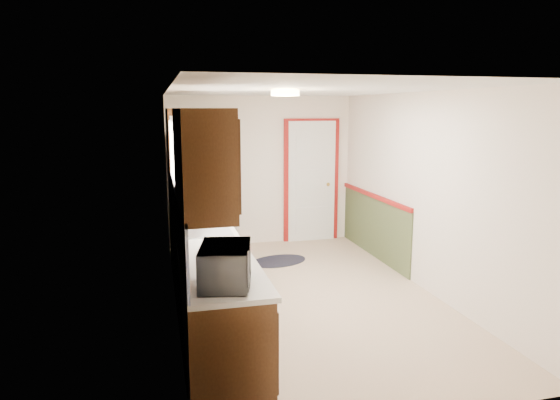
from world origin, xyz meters
TOP-DOWN VIEW (x-y plane):
  - room_shell at (0.00, 0.00)m, footprint 3.20×5.20m
  - kitchen_run at (-1.24, -0.29)m, footprint 0.63×4.00m
  - back_wall_trim at (0.99, 2.21)m, footprint 1.12×2.30m
  - ceiling_fixture at (-0.30, -0.20)m, footprint 0.30×0.30m
  - microwave at (-1.20, -1.95)m, footprint 0.39×0.57m
  - refrigerator at (-0.95, 2.05)m, footprint 0.86×0.82m
  - rug at (0.02, 1.40)m, footprint 0.99×0.78m
  - cooktop at (-1.19, 1.40)m, footprint 0.53×0.64m

SIDE VIEW (x-z plane):
  - rug at x=0.02m, z-range 0.00..0.01m
  - kitchen_run at x=-1.24m, z-range -0.29..1.91m
  - back_wall_trim at x=0.99m, z-range -0.15..1.93m
  - refrigerator at x=-0.95m, z-range 0.00..1.86m
  - cooktop at x=-1.19m, z-range 0.94..0.96m
  - microwave at x=-1.20m, z-range 0.94..1.30m
  - room_shell at x=0.00m, z-range -0.06..2.46m
  - ceiling_fixture at x=-0.30m, z-range 2.33..2.39m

